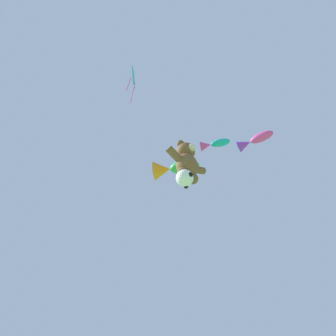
# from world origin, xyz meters

# --- Properties ---
(teddy_bear_kite) EXTENTS (2.31, 1.02, 2.34)m
(teddy_bear_kite) POSITION_xyz_m (1.95, 4.88, 8.54)
(teddy_bear_kite) COLOR brown
(soccer_ball_kite) EXTENTS (0.78, 0.77, 0.71)m
(soccer_ball_kite) POSITION_xyz_m (1.59, 4.73, 7.16)
(soccer_ball_kite) COLOR white
(fish_kite_emerald) EXTENTS (2.20, 2.40, 0.99)m
(fish_kite_emerald) POSITION_xyz_m (2.35, 6.24, 9.40)
(fish_kite_emerald) COLOR green
(fish_kite_teal) EXTENTS (1.27, 1.51, 0.53)m
(fish_kite_teal) POSITION_xyz_m (3.30, 4.20, 10.22)
(fish_kite_teal) COLOR #19ADB2
(fish_kite_magenta) EXTENTS (0.98, 1.70, 0.56)m
(fish_kite_magenta) POSITION_xyz_m (4.00, 2.51, 9.38)
(fish_kite_magenta) COLOR #E53F9E
(diamond_kite) EXTENTS (0.81, 0.94, 3.08)m
(diamond_kite) POSITION_xyz_m (-1.43, 4.91, 12.35)
(diamond_kite) COLOR #19ADB2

